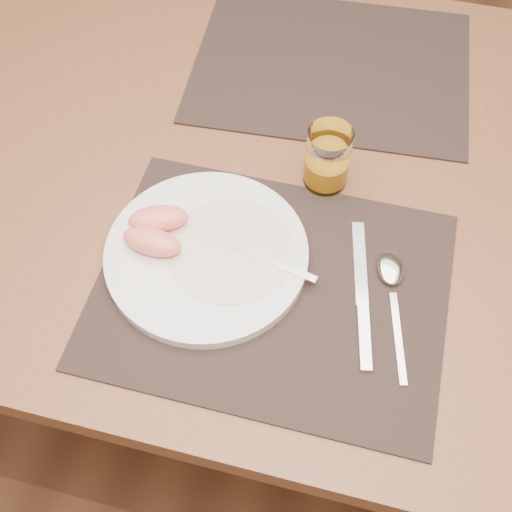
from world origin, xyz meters
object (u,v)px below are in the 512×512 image
(table, at_px, (288,197))
(plate, at_px, (207,254))
(placemat_near, at_px, (271,289))
(knife, at_px, (362,305))
(placemat_far, at_px, (331,66))
(spoon, at_px, (392,277))
(juice_glass, at_px, (327,160))
(fork, at_px, (245,250))

(table, bearing_deg, plate, -110.11)
(placemat_near, height_order, knife, knife)
(placemat_far, height_order, spoon, spoon)
(placemat_near, bearing_deg, knife, 1.26)
(spoon, bearing_deg, placemat_far, 111.28)
(table, distance_m, juice_glass, 0.14)
(placemat_near, bearing_deg, spoon, 18.92)
(table, xyz_separation_m, plate, (-0.07, -0.20, 0.10))
(table, height_order, placemat_near, placemat_near)
(fork, bearing_deg, knife, -11.99)
(placemat_near, distance_m, juice_glass, 0.20)
(plate, bearing_deg, placemat_far, 77.59)
(table, distance_m, spoon, 0.26)
(knife, relative_size, spoon, 1.14)
(placemat_far, height_order, juice_glass, juice_glass)
(spoon, bearing_deg, table, 135.39)
(placemat_near, xyz_separation_m, juice_glass, (0.03, 0.20, 0.04))
(table, distance_m, knife, 0.27)
(plate, height_order, juice_glass, juice_glass)
(knife, bearing_deg, placemat_far, 105.53)
(placemat_far, distance_m, spoon, 0.42)
(placemat_far, distance_m, plate, 0.43)
(spoon, distance_m, juice_glass, 0.19)
(plate, distance_m, knife, 0.21)
(placemat_far, xyz_separation_m, juice_glass, (0.04, -0.24, 0.04))
(knife, relative_size, juice_glass, 2.29)
(knife, xyz_separation_m, spoon, (0.03, 0.05, 0.00))
(table, xyz_separation_m, placemat_near, (0.02, -0.22, 0.09))
(placemat_near, xyz_separation_m, knife, (0.12, 0.00, 0.00))
(plate, distance_m, fork, 0.05)
(placemat_near, relative_size, fork, 2.59)
(table, height_order, juice_glass, juice_glass)
(plate, bearing_deg, placemat_near, -14.75)
(placemat_near, distance_m, plate, 0.10)
(plate, distance_m, spoon, 0.24)
(fork, height_order, spoon, fork)
(table, distance_m, placemat_near, 0.24)
(table, bearing_deg, juice_glass, -24.02)
(placemat_far, relative_size, spoon, 2.36)
(table, xyz_separation_m, fork, (-0.02, -0.18, 0.11))
(fork, distance_m, knife, 0.17)
(table, distance_m, plate, 0.23)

